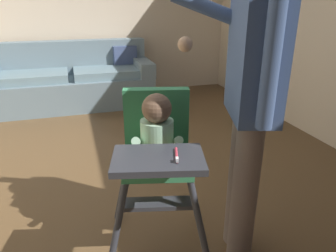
{
  "coord_description": "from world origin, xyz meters",
  "views": [
    {
      "loc": [
        -0.23,
        -2.21,
        1.39
      ],
      "look_at": [
        0.19,
        -0.81,
        0.8
      ],
      "focal_mm": 33.68,
      "sensor_mm": 36.0,
      "label": 1
    }
  ],
  "objects_px": {
    "high_chair": "(157,145)",
    "toy_ball_second": "(237,116)",
    "couch": "(72,82)",
    "adult_standing": "(250,98)"
  },
  "relations": [
    {
      "from": "couch",
      "to": "high_chair",
      "type": "distance_m",
      "value": 3.1
    },
    {
      "from": "high_chair",
      "to": "toy_ball_second",
      "type": "xyz_separation_m",
      "value": [
        1.47,
        1.74,
        -0.6
      ]
    },
    {
      "from": "couch",
      "to": "toy_ball_second",
      "type": "bearing_deg",
      "value": 55.12
    },
    {
      "from": "high_chair",
      "to": "toy_ball_second",
      "type": "height_order",
      "value": "high_chair"
    },
    {
      "from": "couch",
      "to": "high_chair",
      "type": "relative_size",
      "value": 2.26
    },
    {
      "from": "high_chair",
      "to": "toy_ball_second",
      "type": "bearing_deg",
      "value": 153.77
    },
    {
      "from": "couch",
      "to": "toy_ball_second",
      "type": "relative_size",
      "value": 15.02
    },
    {
      "from": "couch",
      "to": "adult_standing",
      "type": "distance_m",
      "value": 3.36
    },
    {
      "from": "high_chair",
      "to": "adult_standing",
      "type": "distance_m",
      "value": 0.54
    },
    {
      "from": "high_chair",
      "to": "adult_standing",
      "type": "height_order",
      "value": "adult_standing"
    }
  ]
}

